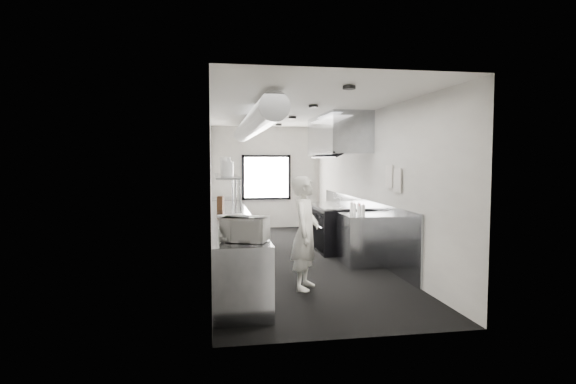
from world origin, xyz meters
name	(u,v)px	position (x,y,z in m)	size (l,w,h in m)	color
floor	(291,258)	(0.00, 0.00, 0.00)	(3.00, 8.00, 0.01)	black
ceiling	(291,111)	(0.00, 0.00, 2.80)	(3.00, 8.00, 0.01)	silver
wall_back	(266,177)	(0.00, 4.00, 1.40)	(3.00, 0.02, 2.80)	#AFACA6
wall_front	(358,206)	(0.00, -4.00, 1.40)	(3.00, 0.02, 2.80)	#AFACA6
wall_left	(211,186)	(-1.50, 0.00, 1.40)	(0.02, 8.00, 2.80)	#AFACA6
wall_right	(367,184)	(1.50, 0.00, 1.40)	(0.02, 8.00, 2.80)	#AFACA6
wall_cladding	(360,225)	(1.48, 0.30, 0.55)	(0.03, 5.50, 1.10)	gray
hvac_duct	(252,125)	(-0.70, 0.40, 2.55)	(0.40, 0.40, 6.40)	#95999E
service_window	(266,177)	(0.00, 3.96, 1.40)	(1.36, 0.05, 1.25)	white
exhaust_hood	(337,135)	(1.10, 0.70, 2.39)	(0.81, 2.20, 0.88)	gray
prep_counter	(232,241)	(-1.15, -0.50, 0.45)	(0.70, 6.00, 0.90)	gray
pass_shelf	(226,177)	(-1.19, 1.00, 1.54)	(0.45, 3.00, 0.68)	gray
range	(334,227)	(1.04, 0.70, 0.47)	(0.88, 1.60, 0.94)	black
bottle_station	(361,239)	(1.15, -0.70, 0.45)	(0.65, 0.80, 0.90)	gray
far_work_table	(226,216)	(-1.15, 3.20, 0.45)	(0.70, 1.20, 0.90)	gray
notice_sheet_a	(389,176)	(1.47, -1.20, 1.60)	(0.02, 0.28, 0.38)	silver
notice_sheet_b	(397,180)	(1.47, -1.55, 1.55)	(0.02, 0.28, 0.38)	silver
line_cook	(305,233)	(-0.16, -2.08, 0.82)	(0.60, 0.39, 1.64)	white
microwave	(245,229)	(-1.10, -3.06, 1.05)	(0.49, 0.38, 0.30)	white
deli_tub_a	(224,234)	(-1.34, -2.80, 0.95)	(0.14, 0.14, 0.10)	#B5C1B2
deli_tub_b	(224,232)	(-1.34, -2.65, 0.95)	(0.15, 0.15, 0.10)	#B5C1B2
newspaper	(247,227)	(-1.00, -1.91, 0.91)	(0.35, 0.43, 0.01)	silver
small_plate	(238,220)	(-1.08, -1.21, 0.91)	(0.17, 0.17, 0.01)	silver
pastry	(238,217)	(-1.08, -1.21, 0.96)	(0.09, 0.09, 0.09)	tan
cutting_board	(236,217)	(-1.09, -0.71, 0.91)	(0.45, 0.60, 0.02)	white
knife_block	(221,203)	(-1.32, 0.59, 1.03)	(0.11, 0.24, 0.26)	#542D1D
plate_stack_a	(227,169)	(-1.19, 0.30, 1.71)	(0.23, 0.23, 0.27)	silver
plate_stack_b	(227,169)	(-1.18, 0.67, 1.71)	(0.21, 0.21, 0.27)	silver
plate_stack_c	(226,167)	(-1.18, 1.31, 1.72)	(0.21, 0.21, 0.30)	silver
plate_stack_d	(225,165)	(-1.19, 1.74, 1.76)	(0.24, 0.24, 0.37)	silver
squeeze_bottle_a	(363,211)	(1.09, -0.98, 1.00)	(0.07, 0.07, 0.20)	white
squeeze_bottle_b	(359,210)	(1.09, -0.80, 0.99)	(0.06, 0.06, 0.17)	white
squeeze_bottle_c	(359,209)	(1.11, -0.70, 1.00)	(0.07, 0.07, 0.20)	white
squeeze_bottle_d	(355,209)	(1.07, -0.56, 0.99)	(0.06, 0.06, 0.18)	white
squeeze_bottle_e	(352,208)	(1.07, -0.43, 0.99)	(0.06, 0.06, 0.19)	white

